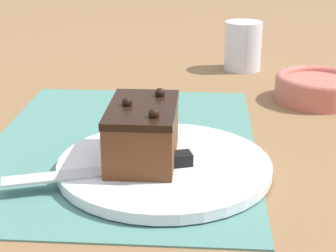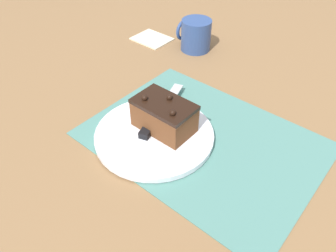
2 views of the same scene
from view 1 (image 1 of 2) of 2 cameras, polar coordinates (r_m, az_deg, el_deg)
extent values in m
plane|color=olive|center=(0.73, -4.66, -2.01)|extent=(3.00, 3.00, 0.00)
cube|color=slate|center=(0.72, -4.66, -1.87)|extent=(0.46, 0.34, 0.00)
cylinder|color=white|center=(0.64, -0.37, -4.08)|extent=(0.24, 0.24, 0.01)
cube|color=brown|center=(0.64, -2.58, -1.00)|extent=(0.12, 0.07, 0.06)
cube|color=black|center=(0.63, -2.63, 1.75)|extent=(0.12, 0.08, 0.01)
sphere|color=black|center=(0.66, -0.82, 3.37)|extent=(0.01, 0.01, 0.01)
sphere|color=black|center=(0.63, -4.16, 2.44)|extent=(0.01, 0.01, 0.01)
sphere|color=black|center=(0.59, -1.44, 1.25)|extent=(0.01, 0.01, 0.01)
cube|color=black|center=(0.63, -0.57, -3.54)|extent=(0.04, 0.07, 0.01)
cube|color=#B7BABF|center=(0.61, -10.04, -4.95)|extent=(0.07, 0.14, 0.00)
cylinder|color=white|center=(1.08, 7.63, 8.08)|extent=(0.07, 0.07, 0.09)
cylinder|color=#C66656|center=(0.92, 14.87, 3.53)|extent=(0.13, 0.13, 0.04)
torus|color=#C66656|center=(0.92, 14.97, 4.58)|extent=(0.13, 0.13, 0.02)
camera|label=2|loc=(0.99, 26.07, 29.82)|focal=35.00mm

